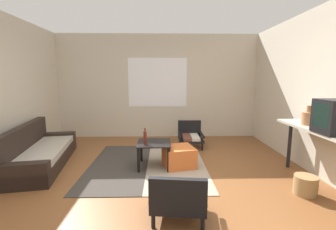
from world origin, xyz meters
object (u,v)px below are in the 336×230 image
object	(u,v)px
coffee_table	(154,147)
armchair_by_window	(190,135)
ottoman_orange	(179,157)
glass_bottle	(145,137)
armchair_striped_foreground	(179,198)
console_shelf	(325,136)
clay_vase	(309,118)
wicker_basket	(305,185)
couch	(39,153)

from	to	relation	value
coffee_table	armchair_by_window	distance (m)	1.51
armchair_by_window	ottoman_orange	xyz separation A→B (m)	(-0.35, -1.28, -0.08)
ottoman_orange	glass_bottle	xyz separation A→B (m)	(-0.59, -0.11, 0.39)
armchair_striped_foreground	glass_bottle	size ratio (longest dim) A/B	2.33
console_shelf	clay_vase	world-z (taller)	clay_vase
coffee_table	armchair_striped_foreground	size ratio (longest dim) A/B	0.93
coffee_table	clay_vase	world-z (taller)	clay_vase
wicker_basket	armchair_striped_foreground	bearing A→B (deg)	-162.55
armchair_by_window	console_shelf	xyz separation A→B (m)	(1.59, -2.21, 0.52)
wicker_basket	couch	bearing A→B (deg)	164.43
armchair_by_window	console_shelf	distance (m)	2.77
armchair_striped_foreground	console_shelf	distance (m)	2.23
couch	wicker_basket	xyz separation A→B (m)	(4.17, -1.16, -0.10)
wicker_basket	coffee_table	bearing A→B (deg)	153.34
console_shelf	wicker_basket	world-z (taller)	console_shelf
couch	console_shelf	xyz separation A→B (m)	(4.46, -1.04, 0.55)
couch	coffee_table	world-z (taller)	couch
couch	glass_bottle	size ratio (longest dim) A/B	7.72
ottoman_orange	wicker_basket	xyz separation A→B (m)	(1.65, -1.05, -0.05)
couch	ottoman_orange	distance (m)	2.52
armchair_striped_foreground	armchair_by_window	bearing A→B (deg)	80.74
armchair_striped_foreground	clay_vase	xyz separation A→B (m)	(2.06, 1.05, 0.71)
console_shelf	coffee_table	bearing A→B (deg)	158.74
couch	glass_bottle	xyz separation A→B (m)	(1.93, -0.22, 0.34)
glass_bottle	clay_vase	bearing A→B (deg)	-9.98
couch	armchair_striped_foreground	world-z (taller)	couch
armchair_by_window	wicker_basket	xyz separation A→B (m)	(1.30, -2.33, -0.13)
armchair_striped_foreground	glass_bottle	world-z (taller)	glass_bottle
console_shelf	armchair_by_window	bearing A→B (deg)	125.71
wicker_basket	glass_bottle	bearing A→B (deg)	157.15
clay_vase	glass_bottle	size ratio (longest dim) A/B	1.05
armchair_striped_foreground	couch	bearing A→B (deg)	144.42
console_shelf	glass_bottle	size ratio (longest dim) A/B	6.44
armchair_striped_foreground	clay_vase	bearing A→B (deg)	27.12
couch	wicker_basket	distance (m)	4.33
clay_vase	glass_bottle	bearing A→B (deg)	170.02
coffee_table	armchair_by_window	bearing A→B (deg)	58.13
armchair_striped_foreground	wicker_basket	distance (m)	1.86
couch	glass_bottle	world-z (taller)	couch
ottoman_orange	console_shelf	bearing A→B (deg)	-25.56
clay_vase	couch	bearing A→B (deg)	171.54
armchair_striped_foreground	clay_vase	size ratio (longest dim) A/B	2.22
ottoman_orange	armchair_by_window	bearing A→B (deg)	74.49
armchair_striped_foreground	wicker_basket	world-z (taller)	armchair_striped_foreground
coffee_table	ottoman_orange	bearing A→B (deg)	0.20
coffee_table	wicker_basket	bearing A→B (deg)	-26.66
clay_vase	wicker_basket	world-z (taller)	clay_vase
couch	console_shelf	distance (m)	4.61
coffee_table	armchair_by_window	world-z (taller)	armchair_by_window
armchair_striped_foreground	wicker_basket	size ratio (longest dim) A/B	2.19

